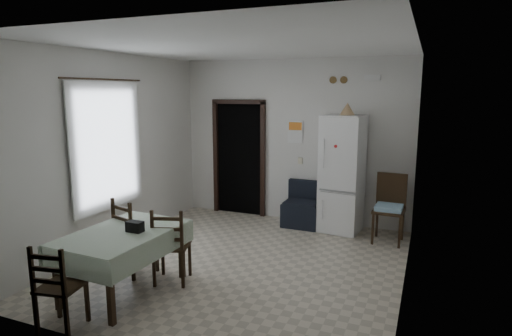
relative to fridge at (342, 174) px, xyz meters
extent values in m
plane|color=#BCB09A|center=(-0.97, -1.93, -0.98)|extent=(4.50, 4.50, 0.00)
cube|color=black|center=(-2.02, 0.53, 0.07)|extent=(0.90, 0.45, 2.10)
cube|color=black|center=(-2.51, 0.29, 0.07)|extent=(0.08, 0.10, 2.18)
cube|color=black|center=(-1.53, 0.29, 0.07)|extent=(0.08, 0.10, 2.18)
cube|color=black|center=(-2.02, 0.29, 1.16)|extent=(1.06, 0.10, 0.08)
cube|color=silver|center=(-3.12, -2.13, 0.57)|extent=(0.10, 1.20, 1.60)
cube|color=white|center=(-3.01, -2.13, 0.57)|extent=(0.02, 1.45, 1.85)
cylinder|color=black|center=(-3.00, -2.13, 1.52)|extent=(0.02, 1.60, 0.02)
cube|color=white|center=(-0.92, 0.31, 0.64)|extent=(0.28, 0.02, 0.40)
cube|color=orange|center=(-0.92, 0.30, 0.74)|extent=(0.24, 0.01, 0.14)
cube|color=beige|center=(-0.82, 0.31, 0.12)|extent=(0.08, 0.02, 0.12)
cylinder|color=brown|center=(-0.27, 0.30, 1.54)|extent=(0.12, 0.03, 0.12)
cylinder|color=brown|center=(-0.09, 0.30, 1.54)|extent=(0.12, 0.03, 0.12)
cube|color=white|center=(0.38, 0.28, 1.57)|extent=(0.25, 0.07, 0.09)
cone|color=tan|center=(0.04, 0.02, 1.08)|extent=(0.25, 0.25, 0.20)
cube|color=black|center=(-1.75, -3.19, -0.17)|extent=(0.19, 0.12, 0.12)
camera|label=1|loc=(1.31, -7.01, 1.37)|focal=30.00mm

